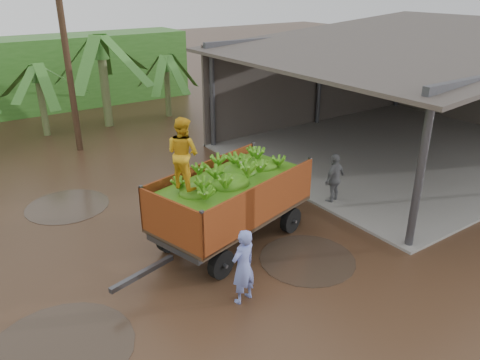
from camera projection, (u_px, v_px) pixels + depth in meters
name	position (u px, v px, depth m)	size (l,w,h in m)	color
ground	(154.00, 246.00, 11.90)	(100.00, 100.00, 0.00)	black
packing_shed	(404.00, 83.00, 18.41)	(12.78, 10.80, 4.76)	gray
banana_trailer	(230.00, 197.00, 11.62)	(5.85, 3.01, 3.55)	#B54919
man_blue	(243.00, 266.00, 9.57)	(0.61, 0.40, 1.68)	#7584D5
man_grey	(334.00, 179.00, 13.90)	(0.93, 0.39, 1.58)	slate
utility_pole	(66.00, 53.00, 17.15)	(1.20, 0.24, 7.40)	#47301E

